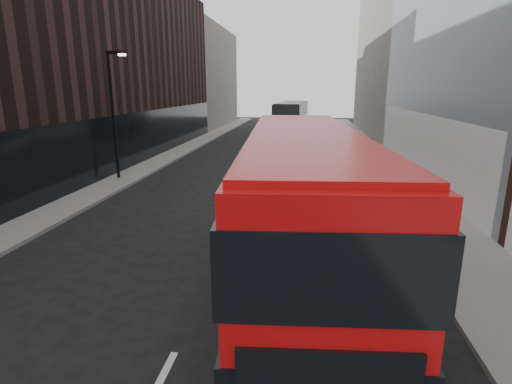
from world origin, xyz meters
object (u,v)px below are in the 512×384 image
(car_b, at_px, (303,151))
(car_c, at_px, (335,149))
(car_a, at_px, (313,184))
(street_lamp, at_px, (114,107))
(grey_bus, at_px, (292,119))
(red_bus, at_px, (302,212))

(car_b, height_order, car_c, car_c)
(car_a, relative_size, car_b, 0.95)
(street_lamp, xyz_separation_m, grey_bus, (9.02, 22.11, -2.18))
(red_bus, distance_m, car_b, 20.51)
(grey_bus, xyz_separation_m, car_b, (1.41, -14.11, -1.32))
(street_lamp, relative_size, red_bus, 0.65)
(grey_bus, distance_m, car_b, 14.24)
(red_bus, xyz_separation_m, car_c, (2.20, 21.42, -1.62))
(street_lamp, bearing_deg, grey_bus, 67.81)
(street_lamp, distance_m, car_c, 16.06)
(car_b, bearing_deg, street_lamp, -142.79)
(car_a, distance_m, car_c, 11.43)
(red_bus, relative_size, grey_bus, 0.92)
(street_lamp, relative_size, car_b, 1.69)
(car_a, relative_size, car_c, 0.75)
(street_lamp, distance_m, grey_bus, 23.98)
(car_a, distance_m, car_b, 10.35)
(street_lamp, height_order, car_c, street_lamp)
(car_a, xyz_separation_m, car_b, (-0.68, 10.32, 0.01))
(street_lamp, bearing_deg, car_a, -11.81)
(car_a, height_order, car_c, car_c)
(car_a, xyz_separation_m, car_c, (1.75, 11.30, 0.09))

